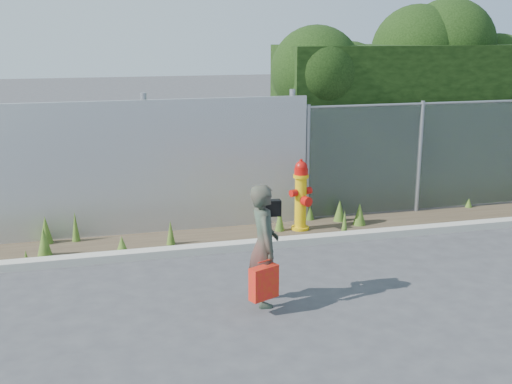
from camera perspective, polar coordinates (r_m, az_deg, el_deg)
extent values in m
plane|color=#3B3A3D|center=(8.39, 4.51, -8.80)|extent=(80.00, 80.00, 0.00)
cube|color=#AFAA9E|center=(9.97, 1.08, -4.59)|extent=(16.00, 0.22, 0.12)
cube|color=#423526|center=(10.53, 0.17, -3.85)|extent=(16.00, 1.20, 0.01)
cone|color=#385A1B|center=(10.08, -7.60, -3.66)|extent=(0.14, 0.14, 0.40)
cone|color=#385A1B|center=(10.57, -18.19, -3.27)|extent=(0.21, 0.21, 0.45)
cone|color=#385A1B|center=(11.13, 9.19, -2.02)|extent=(0.23, 0.23, 0.39)
cone|color=#385A1B|center=(10.53, -15.76, -3.03)|extent=(0.13, 0.13, 0.49)
cone|color=#385A1B|center=(9.98, -18.32, -4.30)|extent=(0.22, 0.22, 0.45)
cone|color=#385A1B|center=(12.75, 18.39, -0.98)|extent=(0.14, 0.14, 0.18)
cone|color=#385A1B|center=(10.85, -21.57, -3.54)|extent=(0.14, 0.14, 0.30)
cone|color=#385A1B|center=(10.67, 2.12, -2.49)|extent=(0.16, 0.16, 0.41)
cone|color=#385A1B|center=(10.52, 7.87, -2.79)|extent=(0.11, 0.11, 0.44)
cone|color=#385A1B|center=(9.87, -19.77, -5.46)|extent=(0.08, 0.08, 0.18)
cone|color=#385A1B|center=(11.31, 7.44, -1.71)|extent=(0.21, 0.21, 0.38)
cone|color=#385A1B|center=(11.34, 4.80, -1.84)|extent=(0.17, 0.17, 0.29)
cone|color=#385A1B|center=(9.77, -11.82, -4.74)|extent=(0.21, 0.21, 0.30)
cube|color=#ABADB2|center=(10.51, -18.10, 1.58)|extent=(8.50, 0.08, 2.20)
cylinder|color=gray|center=(10.64, -9.73, 2.51)|extent=(0.10, 0.10, 2.30)
cylinder|color=gray|center=(11.13, 3.19, 3.21)|extent=(0.10, 0.10, 2.30)
cube|color=gray|center=(12.56, 18.52, 3.05)|extent=(6.50, 0.03, 2.00)
cylinder|color=gray|center=(12.41, 18.88, 7.58)|extent=(6.50, 0.04, 0.04)
cylinder|color=gray|center=(11.13, 4.60, 2.52)|extent=(0.07, 0.07, 2.05)
cylinder|color=gray|center=(12.01, 14.33, 2.99)|extent=(0.07, 0.07, 2.05)
cube|color=black|center=(13.47, 17.44, 6.01)|extent=(7.30, 1.60, 3.00)
sphere|color=black|center=(11.91, 5.37, 10.63)|extent=(1.66, 1.66, 1.66)
sphere|color=black|center=(12.53, 8.29, 10.06)|extent=(1.36, 1.36, 1.36)
sphere|color=black|center=(12.86, 10.83, 9.71)|extent=(1.21, 1.21, 1.21)
sphere|color=black|center=(13.19, 14.18, 11.99)|extent=(1.82, 1.82, 1.82)
sphere|color=black|center=(13.41, 16.74, 12.38)|extent=(1.81, 1.81, 1.81)
sphere|color=black|center=(14.17, 20.58, 10.06)|extent=(1.50, 1.50, 1.50)
cylinder|color=#DEB00B|center=(10.82, 3.94, -3.24)|extent=(0.30, 0.30, 0.06)
cylinder|color=#DEB00B|center=(10.70, 3.98, -1.08)|extent=(0.19, 0.19, 0.91)
cylinder|color=#DEB00B|center=(10.58, 4.02, 1.42)|extent=(0.26, 0.26, 0.05)
cylinder|color=#B20F0A|center=(10.56, 4.03, 1.82)|extent=(0.23, 0.23, 0.11)
sphere|color=#B20F0A|center=(10.55, 4.04, 2.22)|extent=(0.20, 0.20, 0.20)
cylinder|color=#B20F0A|center=(10.53, 4.05, 2.79)|extent=(0.05, 0.05, 0.05)
cylinder|color=#B20F0A|center=(10.60, 3.23, -0.04)|extent=(0.11, 0.12, 0.12)
cylinder|color=#B20F0A|center=(10.69, 4.76, 0.06)|extent=(0.11, 0.12, 0.12)
cylinder|color=#B20F0A|center=(10.54, 4.25, -0.86)|extent=(0.16, 0.13, 0.16)
imported|color=#0E5E45|center=(7.76, 0.71, -4.74)|extent=(0.42, 0.59, 1.50)
cube|color=#BA360A|center=(7.63, 0.70, -8.05)|extent=(0.36, 0.13, 0.40)
cylinder|color=#BA360A|center=(7.53, 0.71, -6.18)|extent=(0.17, 0.02, 0.02)
cube|color=black|center=(7.84, 1.25, -1.44)|extent=(0.26, 0.11, 0.20)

